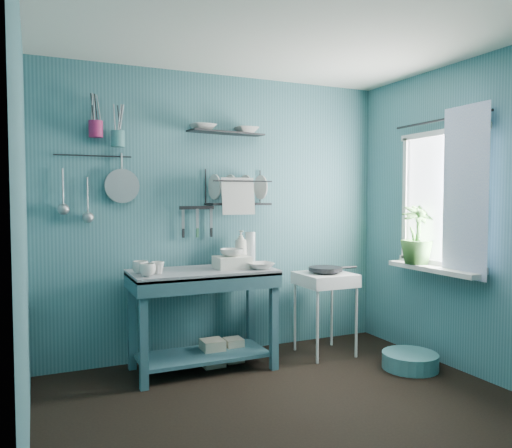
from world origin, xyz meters
name	(u,v)px	position (x,y,z in m)	size (l,w,h in m)	color
floor	(303,417)	(0.00, 0.00, 0.00)	(3.20, 3.20, 0.00)	black
ceiling	(305,20)	(0.00, 0.00, 2.50)	(3.20, 3.20, 0.00)	silver
wall_back	(222,215)	(0.00, 1.50, 1.25)	(3.20, 3.20, 0.00)	#36666E
wall_left	(23,229)	(-1.60, 0.00, 1.25)	(3.00, 3.00, 0.00)	#36666E
wall_right	(488,218)	(1.60, 0.00, 1.25)	(3.00, 3.00, 0.00)	#36666E
work_counter	(203,320)	(-0.31, 1.12, 0.41)	(1.16, 0.58, 0.82)	#2E5661
mug_left	(147,270)	(-0.79, 0.96, 0.87)	(0.12, 0.12, 0.10)	silver
mug_mid	(158,268)	(-0.69, 1.06, 0.87)	(0.10, 0.10, 0.09)	silver
mug_right	(140,267)	(-0.81, 1.12, 0.87)	(0.12, 0.12, 0.10)	silver
wash_tub	(232,262)	(-0.06, 1.10, 0.87)	(0.28, 0.22, 0.10)	silver
tub_bowl	(232,253)	(-0.06, 1.10, 0.95)	(0.20, 0.20, 0.06)	silver
soap_bottle	(241,247)	(0.11, 1.32, 0.97)	(0.12, 0.12, 0.30)	silver
water_bottle	(250,248)	(0.21, 1.34, 0.96)	(0.09, 0.09, 0.28)	#AAB9BE
counter_bowl	(260,266)	(0.14, 0.97, 0.85)	(0.22, 0.22, 0.05)	silver
hotplate_stand	(325,313)	(0.83, 1.06, 0.37)	(0.46, 0.46, 0.73)	silver
frying_pan	(325,269)	(0.83, 1.06, 0.77)	(0.30, 0.30, 0.04)	black
knife_strip	(197,208)	(-0.24, 1.47, 1.32)	(0.32, 0.02, 0.03)	black
dish_rack	(238,187)	(0.11, 1.37, 1.50)	(0.55, 0.24, 0.32)	black
upper_shelf	(227,133)	(0.01, 1.40, 1.98)	(0.70, 0.18, 0.01)	black
shelf_bowl_left	(203,127)	(-0.21, 1.40, 2.02)	(0.22, 0.22, 0.05)	silver
shelf_bowl_right	(246,127)	(0.20, 1.40, 2.04)	(0.21, 0.21, 0.05)	silver
utensil_cup_magenta	(96,129)	(-1.09, 1.42, 1.95)	(0.11, 0.11, 0.13)	#941B4B
utensil_cup_teal	(118,139)	(-0.92, 1.42, 1.88)	(0.11, 0.11, 0.13)	#387575
colander	(122,186)	(-0.88, 1.45, 1.50)	(0.28, 0.28, 0.03)	#919498
ladle_outer	(63,188)	(-1.34, 1.46, 1.49)	(0.01, 0.01, 0.30)	#919498
ladle_inner	(87,196)	(-1.15, 1.46, 1.42)	(0.01, 0.01, 0.30)	#919498
hook_rail	(93,156)	(-1.10, 1.47, 1.74)	(0.01, 0.01, 0.60)	black
window_glass	(442,199)	(1.59, 0.45, 1.40)	(1.10, 1.10, 0.00)	white
windowsill	(433,269)	(1.50, 0.45, 0.81)	(0.16, 0.95, 0.04)	silver
curtain	(465,192)	(1.52, 0.15, 1.45)	(1.35, 1.35, 0.00)	white
curtain_rod	(440,120)	(1.54, 0.45, 2.05)	(0.02, 0.02, 1.05)	black
potted_plant	(417,235)	(1.50, 0.65, 1.09)	(0.29, 0.29, 0.51)	#346528
storage_tin_large	(212,353)	(-0.21, 1.17, 0.11)	(0.18, 0.18, 0.22)	tan
storage_tin_small	(233,350)	(-0.01, 1.20, 0.10)	(0.15, 0.15, 0.20)	tan
floor_basin	(410,361)	(1.26, 0.43, 0.07)	(0.45, 0.45, 0.13)	teal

